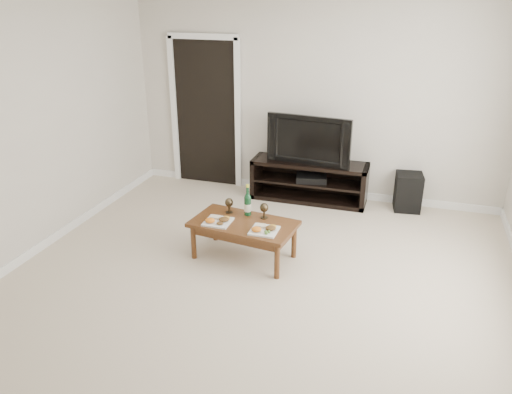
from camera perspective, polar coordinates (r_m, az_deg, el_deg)
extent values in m
plane|color=beige|center=(4.76, -0.77, -11.51)|extent=(5.50, 5.50, 0.00)
cube|color=beige|center=(6.77, 6.69, 10.80)|extent=(5.00, 0.04, 2.60)
cube|color=black|center=(7.24, -5.74, 9.39)|extent=(0.90, 0.02, 2.05)
cube|color=black|center=(6.79, 6.08, 1.84)|extent=(1.55, 0.45, 0.55)
imported|color=black|center=(6.60, 6.29, 6.68)|extent=(1.13, 0.27, 0.64)
cube|color=black|center=(6.75, 6.36, 2.17)|extent=(0.45, 0.37, 0.08)
cube|color=black|center=(6.76, 16.98, 0.56)|extent=(0.37, 0.37, 0.49)
cube|color=brown|center=(5.32, -1.40, -4.94)|extent=(1.15, 0.72, 0.42)
cube|color=white|center=(5.22, -4.38, -2.60)|extent=(0.27, 0.27, 0.07)
cube|color=white|center=(5.02, 0.95, -3.61)|extent=(0.27, 0.27, 0.07)
cylinder|color=#103D1E|center=(5.32, -0.96, -0.32)|extent=(0.07, 0.07, 0.35)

